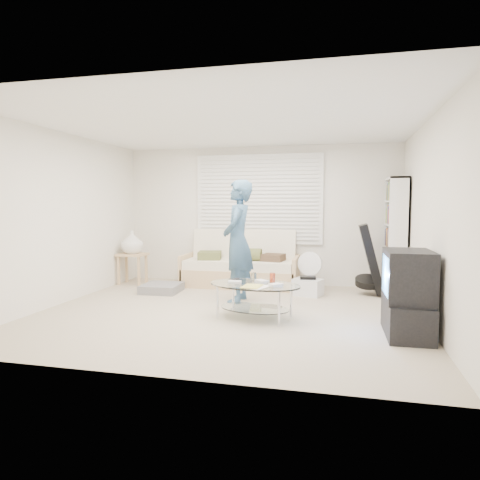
% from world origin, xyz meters
% --- Properties ---
extents(ground, '(5.00, 5.00, 0.00)m').
position_xyz_m(ground, '(0.00, 0.00, 0.00)').
color(ground, tan).
rests_on(ground, ground).
extents(room_shell, '(5.02, 4.52, 2.51)m').
position_xyz_m(room_shell, '(0.00, 0.48, 1.63)').
color(room_shell, white).
rests_on(room_shell, ground).
extents(window_blinds, '(2.32, 0.08, 1.62)m').
position_xyz_m(window_blinds, '(0.00, 2.20, 1.55)').
color(window_blinds, silver).
rests_on(window_blinds, ground).
extents(futon_sofa, '(2.04, 0.82, 1.00)m').
position_xyz_m(futon_sofa, '(-0.26, 1.87, 0.33)').
color(futon_sofa, tan).
rests_on(futon_sofa, ground).
extents(grey_floor_pillow, '(0.63, 0.63, 0.14)m').
position_xyz_m(grey_floor_pillow, '(-1.41, 1.04, 0.07)').
color(grey_floor_pillow, slate).
rests_on(grey_floor_pillow, ground).
extents(side_table, '(0.49, 0.40, 0.98)m').
position_xyz_m(side_table, '(-2.22, 1.60, 0.73)').
color(side_table, tan).
rests_on(side_table, ground).
extents(bookshelf, '(0.30, 0.79, 1.88)m').
position_xyz_m(bookshelf, '(2.32, 1.74, 0.94)').
color(bookshelf, white).
rests_on(bookshelf, ground).
extents(guitar_case, '(0.45, 0.42, 1.12)m').
position_xyz_m(guitar_case, '(1.95, 1.60, 0.50)').
color(guitar_case, black).
rests_on(guitar_case, ground).
extents(floor_fan, '(0.41, 0.27, 0.67)m').
position_xyz_m(floor_fan, '(0.98, 1.66, 0.39)').
color(floor_fan, white).
rests_on(floor_fan, ground).
extents(storage_bin, '(0.52, 0.43, 0.31)m').
position_xyz_m(storage_bin, '(0.97, 1.33, 0.14)').
color(storage_bin, white).
rests_on(storage_bin, ground).
extents(tv_unit, '(0.49, 0.88, 0.95)m').
position_xyz_m(tv_unit, '(2.20, -0.54, 0.46)').
color(tv_unit, black).
rests_on(tv_unit, ground).
extents(coffee_table, '(1.32, 0.97, 0.56)m').
position_xyz_m(coffee_table, '(0.42, -0.22, 0.36)').
color(coffee_table, silver).
rests_on(coffee_table, ground).
extents(standing_person, '(0.45, 0.67, 1.81)m').
position_xyz_m(standing_person, '(-0.01, 0.65, 0.91)').
color(standing_person, '#32516C').
rests_on(standing_person, ground).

